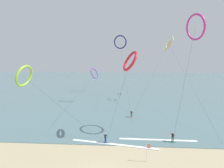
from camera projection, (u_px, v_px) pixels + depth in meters
The scene contains 14 objects.
sea_water at pixel (118, 79), 122.69m from camera, with size 400.00×200.00×0.08m, color slate.
surfer_coral at pixel (131, 114), 36.14m from camera, with size 1.40×0.73×1.70m.
surfer_cobalt at pixel (105, 139), 24.40m from camera, with size 1.40×0.68×1.70m.
surfer_emerald at pixel (173, 138), 24.64m from camera, with size 1.40×0.69×1.70m.
kite_violet at pixel (94, 74), 68.60m from camera, with size 4.28×43.90×11.01m.
kite_lime at pixel (24, 76), 28.51m from camera, with size 17.08×6.88×12.83m.
kite_amber at pixel (169, 44), 58.84m from camera, with size 4.20×40.91×22.90m.
kite_magenta at pixel (195, 27), 24.64m from camera, with size 4.71×4.96×21.12m.
kite_navy at pixel (120, 42), 46.19m from camera, with size 5.08×13.93×21.73m.
kite_ivory at pixel (169, 42), 48.47m from camera, with size 14.02×18.06×22.00m.
kite_crimson at pixel (130, 61), 24.38m from camera, with size 5.56×4.18×15.15m.
beach_flag at pixel (148, 150), 19.62m from camera, with size 0.47×0.10×2.63m.
wave_crest_near at pixel (113, 144), 24.05m from camera, with size 14.11×0.50×0.12m, color white.
wave_crest_mid at pixel (158, 140), 25.42m from camera, with size 13.08×0.50×0.12m, color white.
Camera 1 is at (2.11, -14.41, 13.03)m, focal length 23.88 mm.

